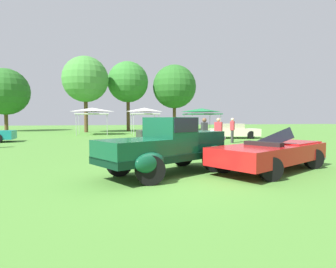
{
  "coord_description": "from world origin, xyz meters",
  "views": [
    {
      "loc": [
        -1.78,
        -7.49,
        1.68
      ],
      "look_at": [
        0.6,
        3.1,
        1.05
      ],
      "focal_mm": 29.66,
      "sensor_mm": 36.0,
      "label": 1
    }
  ],
  "objects_px": {
    "show_car_charcoal": "(164,132)",
    "feature_pickup_truck": "(168,145)",
    "canopy_tent_left_field": "(92,111)",
    "canopy_tent_right_field": "(202,111)",
    "canopy_tent_center_field": "(145,111)",
    "spectator_far_side": "(232,129)",
    "show_car_cream": "(233,131)",
    "spectator_by_row": "(218,132)",
    "spectator_near_truck": "(204,134)",
    "neighbor_convertible": "(272,152)"
  },
  "relations": [
    {
      "from": "show_car_cream",
      "to": "canopy_tent_left_field",
      "type": "bearing_deg",
      "value": 146.79
    },
    {
      "from": "neighbor_convertible",
      "to": "canopy_tent_right_field",
      "type": "distance_m",
      "value": 20.74
    },
    {
      "from": "feature_pickup_truck",
      "to": "show_car_cream",
      "type": "bearing_deg",
      "value": 57.14
    },
    {
      "from": "canopy_tent_center_field",
      "to": "canopy_tent_right_field",
      "type": "bearing_deg",
      "value": 0.92
    },
    {
      "from": "show_car_cream",
      "to": "canopy_tent_left_field",
      "type": "height_order",
      "value": "canopy_tent_left_field"
    },
    {
      "from": "spectator_near_truck",
      "to": "canopy_tent_right_field",
      "type": "height_order",
      "value": "canopy_tent_right_field"
    },
    {
      "from": "spectator_far_side",
      "to": "canopy_tent_left_field",
      "type": "xyz_separation_m",
      "value": [
        -9.65,
        11.59,
        1.51
      ]
    },
    {
      "from": "spectator_near_truck",
      "to": "show_car_cream",
      "type": "bearing_deg",
      "value": 56.1
    },
    {
      "from": "neighbor_convertible",
      "to": "canopy_tent_center_field",
      "type": "relative_size",
      "value": 1.77
    },
    {
      "from": "show_car_cream",
      "to": "canopy_tent_left_field",
      "type": "relative_size",
      "value": 1.37
    },
    {
      "from": "canopy_tent_right_field",
      "to": "canopy_tent_left_field",
      "type": "bearing_deg",
      "value": 175.37
    },
    {
      "from": "show_car_charcoal",
      "to": "spectator_far_side",
      "type": "xyz_separation_m",
      "value": [
        4.06,
        -2.98,
        0.31
      ]
    },
    {
      "from": "spectator_far_side",
      "to": "canopy_tent_right_field",
      "type": "xyz_separation_m",
      "value": [
        1.61,
        10.68,
        1.51
      ]
    },
    {
      "from": "feature_pickup_truck",
      "to": "spectator_near_truck",
      "type": "height_order",
      "value": "feature_pickup_truck"
    },
    {
      "from": "show_car_charcoal",
      "to": "canopy_tent_left_field",
      "type": "distance_m",
      "value": 10.43
    },
    {
      "from": "neighbor_convertible",
      "to": "canopy_tent_left_field",
      "type": "xyz_separation_m",
      "value": [
        -6.5,
        21.02,
        1.84
      ]
    },
    {
      "from": "canopy_tent_center_field",
      "to": "canopy_tent_right_field",
      "type": "xyz_separation_m",
      "value": [
        6.12,
        0.1,
        0.0
      ]
    },
    {
      "from": "canopy_tent_right_field",
      "to": "show_car_cream",
      "type": "bearing_deg",
      "value": -86.71
    },
    {
      "from": "feature_pickup_truck",
      "to": "canopy_tent_left_field",
      "type": "distance_m",
      "value": 21.15
    },
    {
      "from": "show_car_cream",
      "to": "spectator_far_side",
      "type": "distance_m",
      "value": 4.45
    },
    {
      "from": "feature_pickup_truck",
      "to": "show_car_cream",
      "type": "xyz_separation_m",
      "value": [
        8.55,
        13.24,
        -0.27
      ]
    },
    {
      "from": "show_car_charcoal",
      "to": "canopy_tent_right_field",
      "type": "distance_m",
      "value": 9.74
    },
    {
      "from": "show_car_cream",
      "to": "spectator_by_row",
      "type": "relative_size",
      "value": 2.59
    },
    {
      "from": "feature_pickup_truck",
      "to": "neighbor_convertible",
      "type": "relative_size",
      "value": 0.92
    },
    {
      "from": "neighbor_convertible",
      "to": "spectator_by_row",
      "type": "distance_m",
      "value": 6.43
    },
    {
      "from": "neighbor_convertible",
      "to": "feature_pickup_truck",
      "type": "bearing_deg",
      "value": 177.42
    },
    {
      "from": "feature_pickup_truck",
      "to": "spectator_by_row",
      "type": "height_order",
      "value": "feature_pickup_truck"
    },
    {
      "from": "spectator_by_row",
      "to": "spectator_far_side",
      "type": "bearing_deg",
      "value": 52.94
    },
    {
      "from": "canopy_tent_center_field",
      "to": "spectator_far_side",
      "type": "bearing_deg",
      "value": -66.96
    },
    {
      "from": "show_car_charcoal",
      "to": "spectator_far_side",
      "type": "relative_size",
      "value": 2.5
    },
    {
      "from": "feature_pickup_truck",
      "to": "show_car_charcoal",
      "type": "xyz_separation_m",
      "value": [
        2.49,
        12.25,
        -0.27
      ]
    },
    {
      "from": "spectator_far_side",
      "to": "canopy_tent_left_field",
      "type": "bearing_deg",
      "value": 129.77
    },
    {
      "from": "feature_pickup_truck",
      "to": "canopy_tent_center_field",
      "type": "height_order",
      "value": "canopy_tent_center_field"
    },
    {
      "from": "show_car_cream",
      "to": "spectator_far_side",
      "type": "height_order",
      "value": "spectator_far_side"
    },
    {
      "from": "show_car_charcoal",
      "to": "canopy_tent_left_field",
      "type": "bearing_deg",
      "value": 122.98
    },
    {
      "from": "show_car_cream",
      "to": "spectator_far_side",
      "type": "relative_size",
      "value": 2.59
    },
    {
      "from": "spectator_far_side",
      "to": "canopy_tent_center_field",
      "type": "relative_size",
      "value": 0.62
    },
    {
      "from": "show_car_cream",
      "to": "spectator_near_truck",
      "type": "relative_size",
      "value": 2.59
    },
    {
      "from": "show_car_charcoal",
      "to": "feature_pickup_truck",
      "type": "bearing_deg",
      "value": -101.48
    },
    {
      "from": "spectator_by_row",
      "to": "canopy_tent_center_field",
      "type": "xyz_separation_m",
      "value": [
        -2.2,
        13.64,
        1.51
      ]
    },
    {
      "from": "neighbor_convertible",
      "to": "canopy_tent_right_field",
      "type": "bearing_deg",
      "value": 76.67
    },
    {
      "from": "show_car_charcoal",
      "to": "show_car_cream",
      "type": "distance_m",
      "value": 6.14
    },
    {
      "from": "show_car_cream",
      "to": "canopy_tent_right_field",
      "type": "bearing_deg",
      "value": 93.29
    },
    {
      "from": "neighbor_convertible",
      "to": "canopy_tent_left_field",
      "type": "bearing_deg",
      "value": 107.19
    },
    {
      "from": "show_car_cream",
      "to": "canopy_tent_center_field",
      "type": "height_order",
      "value": "canopy_tent_center_field"
    },
    {
      "from": "show_car_cream",
      "to": "spectator_by_row",
      "type": "distance_m",
      "value": 8.24
    },
    {
      "from": "canopy_tent_left_field",
      "to": "canopy_tent_right_field",
      "type": "relative_size",
      "value": 0.94
    },
    {
      "from": "spectator_by_row",
      "to": "canopy_tent_left_field",
      "type": "xyz_separation_m",
      "value": [
        -7.34,
        14.65,
        1.51
      ]
    },
    {
      "from": "show_car_charcoal",
      "to": "spectator_by_row",
      "type": "height_order",
      "value": "spectator_by_row"
    },
    {
      "from": "canopy_tent_center_field",
      "to": "canopy_tent_right_field",
      "type": "relative_size",
      "value": 0.81
    }
  ]
}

